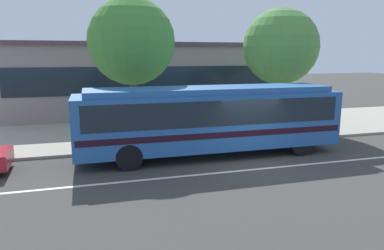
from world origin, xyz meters
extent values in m
plane|color=#3D3C38|center=(0.00, 0.00, 0.00)|extent=(120.00, 120.00, 0.00)
cube|color=#A29F8D|center=(0.00, 6.86, 0.06)|extent=(60.00, 8.00, 0.12)
cube|color=silver|center=(0.00, -0.80, 0.00)|extent=(56.00, 0.16, 0.01)
cube|color=#265AA3|center=(-1.28, 1.51, 1.55)|extent=(11.05, 2.47, 2.25)
cube|color=#285DA0|center=(-1.28, 1.51, 2.80)|extent=(10.17, 2.18, 0.24)
cube|color=#19232D|center=(-1.28, 1.51, 2.00)|extent=(10.39, 2.50, 0.99)
cube|color=black|center=(-1.28, 1.51, 1.15)|extent=(10.83, 2.50, 0.24)
cube|color=#19232D|center=(4.19, 1.52, 2.00)|extent=(0.12, 2.16, 1.08)
cylinder|color=black|center=(2.47, 2.60, 0.50)|extent=(1.00, 0.28, 1.00)
cylinder|color=black|center=(2.48, 0.42, 0.50)|extent=(1.00, 0.28, 1.00)
cylinder|color=black|center=(-4.82, 2.59, 0.50)|extent=(1.00, 0.28, 1.00)
cylinder|color=black|center=(-4.82, 0.41, 0.50)|extent=(1.00, 0.28, 1.00)
cylinder|color=#353D30|center=(-2.08, 3.31, 0.56)|extent=(0.14, 0.14, 0.88)
cylinder|color=#353D30|center=(-2.23, 3.24, 0.56)|extent=(0.14, 0.14, 0.88)
cylinder|color=gold|center=(-2.16, 3.28, 1.32)|extent=(0.45, 0.45, 0.64)
sphere|color=#E0B78D|center=(-2.16, 3.28, 1.75)|extent=(0.22, 0.22, 0.22)
cylinder|color=brown|center=(-4.04, 5.10, 1.76)|extent=(0.37, 0.37, 3.29)
sphere|color=#448938|center=(-4.04, 5.10, 4.86)|extent=(4.14, 4.14, 4.14)
cylinder|color=brown|center=(4.46, 6.00, 1.66)|extent=(0.33, 0.33, 3.08)
sphere|color=#539344|center=(4.46, 6.00, 4.70)|extent=(4.27, 4.27, 4.27)
cube|color=gray|center=(-2.28, 14.15, 2.40)|extent=(19.01, 7.72, 4.81)
cube|color=#19232D|center=(-2.28, 10.27, 2.65)|extent=(17.49, 0.04, 1.73)
cube|color=#4F3C45|center=(-2.28, 14.15, 4.93)|extent=(19.41, 8.12, 0.24)
camera|label=1|loc=(-6.09, -12.47, 4.22)|focal=33.38mm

